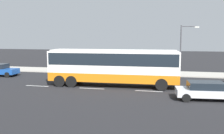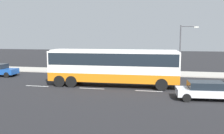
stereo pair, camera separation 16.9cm
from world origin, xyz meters
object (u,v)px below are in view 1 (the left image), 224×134
at_px(pedestrian_near_curb, 123,66).
at_px(street_lamp, 183,46).
at_px(car_silver_hatch, 207,90).
at_px(coach_bus, 113,64).

height_order(pedestrian_near_curb, street_lamp, street_lamp).
bearing_deg(car_silver_hatch, pedestrian_near_curb, 121.60).
relative_size(pedestrian_near_curb, street_lamp, 0.27).
relative_size(coach_bus, pedestrian_near_curb, 7.78).
xyz_separation_m(car_silver_hatch, street_lamp, (-1.21, 11.48, 2.95)).
xyz_separation_m(pedestrian_near_curb, street_lamp, (7.32, -0.03, 2.63)).
bearing_deg(street_lamp, pedestrian_near_curb, 179.75).
bearing_deg(street_lamp, coach_bus, -131.79).
bearing_deg(coach_bus, car_silver_hatch, -25.93).
height_order(coach_bus, pedestrian_near_curb, coach_bus).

